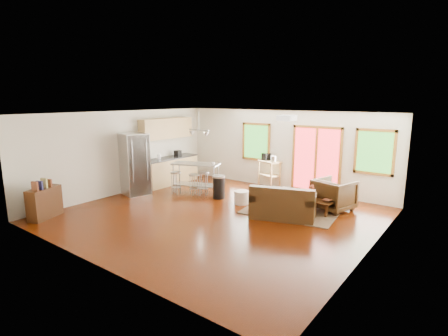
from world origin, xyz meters
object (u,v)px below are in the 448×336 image
Objects in this scene: rug at (292,210)px; loveseat at (283,205)px; ottoman at (287,196)px; refrigerator at (135,164)px; island at (196,172)px; armchair at (334,193)px; coffee_table at (316,201)px; kitchen_cart at (269,164)px.

rug is 1.32× the size of loveseat.
loveseat is 3.10× the size of ottoman.
island is at bearing 56.70° from refrigerator.
island is at bearing 27.08° from armchair.
armchair reaches higher than rug.
coffee_table is 1.00× the size of armchair.
ottoman is 0.51× the size of kitchen_cart.
refrigerator is at bearing -154.78° from ottoman.
loveseat is at bearing -53.48° from kitchen_cart.
island is (-2.88, -0.72, 0.46)m from ottoman.
armchair is (0.29, 0.49, 0.16)m from coffee_table.
ottoman is at bearing 14.05° from island.
loveseat is 1.89× the size of coffee_table.
armchair is 4.28m from island.
island is (-4.20, -0.84, 0.18)m from armchair.
rug is at bearing 55.65° from armchair.
armchair is 2.91m from kitchen_cart.
refrigerator is at bearing 36.64° from armchair.
refrigerator is 4.41m from kitchen_cart.
rug is 2.08× the size of kitchen_cart.
refrigerator reaches higher than rug.
armchair is at bearing 5.33° from ottoman.
loveseat is 3.44m from island.
kitchen_cart is at bearing 136.77° from ottoman.
kitchen_cart is at bearing 108.02° from loveseat.
ottoman is (-0.45, 0.60, 0.18)m from rug.
loveseat reaches higher than ottoman.
island reaches higher than loveseat.
island reaches higher than coffee_table.
kitchen_cart reaches higher than coffee_table.
rug is 1.24× the size of refrigerator.
coffee_table is 1.64× the size of ottoman.
ottoman is (-0.50, 1.23, -0.14)m from loveseat.
loveseat is 3.14m from kitchen_cart.
coffee_table is 0.59× the size of island.
armchair reaches higher than ottoman.
rug is 0.69m from coffee_table.
coffee_table is (0.58, 0.24, 0.30)m from rug.
refrigerator is 1.93m from island.
coffee_table is (0.52, 0.87, -0.02)m from loveseat.
kitchen_cart is (1.54, 1.99, 0.13)m from island.
ottoman is at bearing 126.49° from rug.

